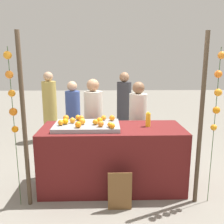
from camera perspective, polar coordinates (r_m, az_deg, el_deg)
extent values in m
plane|color=gray|center=(3.97, 0.06, -16.81)|extent=(24.00, 24.00, 0.00)
cube|color=#5B1919|center=(3.76, 0.07, -10.52)|extent=(2.10, 0.82, 0.94)
cube|color=gray|center=(3.60, -5.87, -3.22)|extent=(0.95, 0.60, 0.06)
sphere|color=orange|center=(3.65, -9.19, -1.93)|extent=(0.08, 0.08, 0.08)
sphere|color=orange|center=(3.78, -1.96, -1.33)|extent=(0.08, 0.08, 0.08)
sphere|color=orange|center=(3.55, -6.96, -2.17)|extent=(0.09, 0.09, 0.09)
sphere|color=orange|center=(3.55, -11.87, -2.44)|extent=(0.08, 0.08, 0.08)
sphere|color=orange|center=(3.52, -3.89, -2.33)|extent=(0.08, 0.08, 0.08)
sphere|color=orange|center=(3.82, -7.93, -1.27)|extent=(0.08, 0.08, 0.08)
sphere|color=orange|center=(3.58, -2.91, -2.02)|extent=(0.09, 0.09, 0.09)
sphere|color=orange|center=(3.33, 0.09, -3.23)|extent=(0.07, 0.07, 0.07)
sphere|color=orange|center=(3.79, -10.67, -1.39)|extent=(0.09, 0.09, 0.09)
sphere|color=orange|center=(3.60, -10.82, -2.15)|extent=(0.09, 0.09, 0.09)
sphere|color=orange|center=(3.41, -2.63, -2.77)|extent=(0.08, 0.08, 0.08)
sphere|color=orange|center=(3.76, -7.20, -1.44)|extent=(0.08, 0.08, 0.08)
sphere|color=orange|center=(3.39, -0.48, -2.95)|extent=(0.07, 0.07, 0.07)
sphere|color=orange|center=(3.74, 0.03, -1.40)|extent=(0.09, 0.09, 0.09)
sphere|color=orange|center=(3.39, -7.90, -2.92)|extent=(0.09, 0.09, 0.09)
cylinder|color=gold|center=(3.68, 8.40, -1.82)|extent=(0.07, 0.07, 0.20)
cylinder|color=yellow|center=(3.65, 8.46, -0.15)|extent=(0.04, 0.04, 0.02)
cube|color=brown|center=(3.31, 1.85, -18.11)|extent=(0.31, 0.01, 0.53)
cube|color=black|center=(3.32, 1.84, -17.99)|extent=(0.28, 0.02, 0.51)
cylinder|color=beige|center=(4.37, -4.30, -4.22)|extent=(0.32, 0.32, 1.38)
sphere|color=#A87A59|center=(4.22, -4.48, 6.24)|extent=(0.22, 0.22, 0.22)
cylinder|color=beige|center=(4.40, 5.96, -4.44)|extent=(0.31, 0.31, 1.34)
sphere|color=brown|center=(4.25, 6.19, 5.63)|extent=(0.21, 0.21, 0.21)
cylinder|color=#333338|center=(5.69, 2.79, -0.15)|extent=(0.33, 0.33, 1.42)
sphere|color=#A87A59|center=(5.57, 2.88, 8.12)|extent=(0.22, 0.22, 0.22)
cylinder|color=#384C8C|center=(5.16, -8.99, -2.31)|extent=(0.30, 0.30, 1.29)
sphere|color=tan|center=(5.03, -9.28, 5.95)|extent=(0.20, 0.20, 0.20)
cylinder|color=tan|center=(6.03, -14.23, 0.19)|extent=(0.33, 0.33, 1.42)
sphere|color=tan|center=(5.92, -14.65, 8.00)|extent=(0.22, 0.22, 0.22)
cylinder|color=#473828|center=(3.29, -19.80, -2.50)|extent=(0.06, 0.06, 2.26)
cylinder|color=#473828|center=(3.36, 19.99, -2.21)|extent=(0.06, 0.06, 2.26)
cylinder|color=#2D4C23|center=(3.33, -21.73, -4.15)|extent=(0.01, 0.01, 2.07)
sphere|color=orange|center=(3.21, -23.17, 12.08)|extent=(0.10, 0.10, 0.10)
sphere|color=orange|center=(3.22, -22.82, 8.04)|extent=(0.10, 0.10, 0.10)
sphere|color=orange|center=(3.25, -22.32, 4.06)|extent=(0.09, 0.09, 0.09)
sphere|color=orange|center=(3.26, -22.03, 0.05)|extent=(0.10, 0.10, 0.10)
sphere|color=orange|center=(3.33, -21.66, -3.74)|extent=(0.08, 0.08, 0.08)
cylinder|color=#2D4C23|center=(3.45, 22.65, -3.70)|extent=(0.01, 0.01, 2.07)
sphere|color=orange|center=(3.33, 24.17, 11.97)|extent=(0.09, 0.09, 0.09)
sphere|color=orange|center=(3.33, 23.52, 8.09)|extent=(0.09, 0.09, 0.09)
sphere|color=orange|center=(3.36, 23.49, 4.20)|extent=(0.10, 0.10, 0.10)
sphere|color=orange|center=(3.39, 23.14, 0.40)|extent=(0.09, 0.09, 0.09)
sphere|color=orange|center=(3.43, 22.61, -3.34)|extent=(0.08, 0.08, 0.08)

